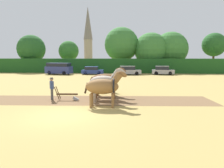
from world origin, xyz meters
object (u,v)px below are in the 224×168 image
farmer_at_plow (52,87)px  parked_car_center_left (128,71)px  parked_car_left (92,71)px  draft_horse_lead_right (105,82)px  tree_center_right (171,49)px  tree_center (151,50)px  draft_horse_lead_left (104,86)px  parked_van (59,68)px  tree_left (69,51)px  draft_horse_trail_right (107,80)px  parked_car_center (163,71)px  tree_far_left (31,49)px  draft_horse_trail_left (106,80)px  plow (69,96)px  tree_right (214,45)px  church_spire (88,35)px  tree_center_left (121,44)px  farmer_beside_team (112,82)px

farmer_at_plow → parked_car_center_left: farmer_at_plow is taller
parked_car_center_left → parked_car_left: bearing=170.8°
draft_horse_lead_right → tree_center_right: bearing=69.3°
tree_center → draft_horse_lead_left: 34.79m
tree_center_right → parked_van: bearing=-157.8°
tree_left → draft_horse_trail_right: size_ratio=2.39×
parked_car_center_left → parked_car_center: parked_car_center_left is taller
farmer_at_plow → tree_far_left: bearing=83.7°
parked_car_left → parked_van: bearing=-179.0°
draft_horse_trail_left → parked_car_center: (7.80, 23.86, -0.67)m
parked_car_left → parked_car_center: 12.91m
farmer_at_plow → draft_horse_lead_left: bearing=-60.2°
draft_horse_lead_left → parked_car_center: bearing=70.8°
parked_car_center → plow: bearing=-107.5°
tree_right → plow: bearing=-124.1°
parked_car_center_left → draft_horse_lead_left: bearing=-99.3°
church_spire → parked_van: bearing=-87.5°
tree_right → draft_horse_trail_left: size_ratio=2.91×
tree_center → draft_horse_trail_left: (-6.30, -31.18, -3.37)m
farmer_at_plow → parked_van: parked_van is taller
tree_right → draft_horse_trail_left: (-19.60, -31.98, -4.36)m
draft_horse_trail_left → parked_car_center_left: size_ratio=0.63×
tree_center_left → farmer_at_plow: 33.03m
tree_center_left → draft_horse_trail_right: bearing=-90.1°
farmer_beside_team → parked_van: bearing=104.6°
draft_horse_lead_right → farmer_beside_team: size_ratio=1.68×
draft_horse_lead_left → farmer_at_plow: 4.70m
church_spire → draft_horse_lead_right: bearing=-78.2°
tree_center_left → parked_van: (-11.29, -8.55, -4.85)m
draft_horse_lead_right → draft_horse_trail_left: 1.44m
tree_far_left → parked_car_left: tree_far_left is taller
plow → parked_van: parked_van is taller
tree_center_left → tree_center: bearing=-4.3°
farmer_at_plow → farmer_beside_team: farmer_at_plow is taller
draft_horse_lead_left → parked_car_left: size_ratio=0.69×
church_spire → farmer_at_plow: bearing=-81.7°
draft_horse_lead_right → plow: size_ratio=1.48×
farmer_beside_team → parked_van: size_ratio=0.31×
draft_horse_trail_left → parked_car_left: draft_horse_trail_left is taller
draft_horse_lead_left → draft_horse_trail_left: bearing=90.0°
draft_horse_lead_left → plow: draft_horse_lead_left is taller
plow → parked_car_center_left: 24.39m
church_spire → parked_car_center_left: church_spire is taller
draft_horse_lead_left → farmer_at_plow: bearing=149.7°
draft_horse_trail_left → farmer_beside_team: size_ratio=1.80×
tree_center_right → draft_horse_lead_left: 36.70m
plow → tree_right: bearing=52.6°
church_spire → plow: (10.35, -62.21, -10.60)m
tree_right → parked_car_center_left: bearing=-153.9°
tree_right → farmer_at_plow: (-23.61, -32.73, -4.82)m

